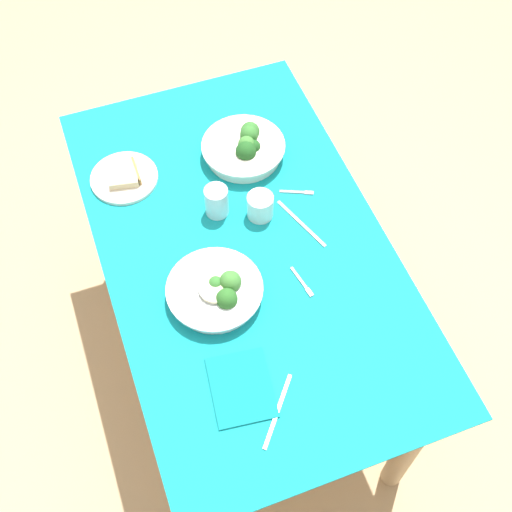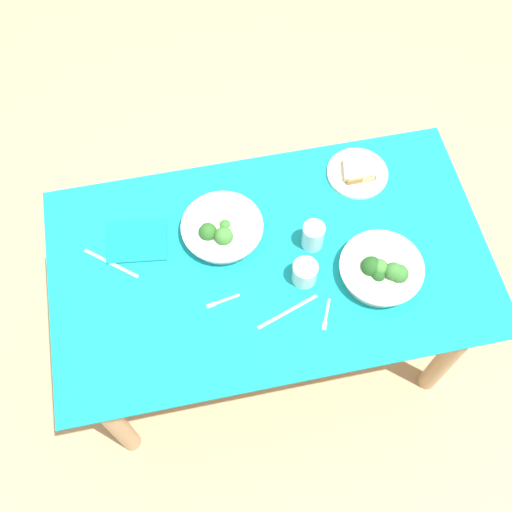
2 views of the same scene
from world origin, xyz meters
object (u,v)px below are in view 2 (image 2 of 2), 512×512
at_px(water_glass_side, 305,273).
at_px(table_knife_right, 111,263).
at_px(broccoli_bowl_near, 382,270).
at_px(broccoli_bowl_far, 222,229).
at_px(fork_by_near_bowl, 326,316).
at_px(water_glass_center, 313,236).
at_px(bread_side_plate, 358,173).
at_px(napkin_folded_upper, 137,241).
at_px(table_knife_left, 288,312).
at_px(fork_by_far_bowl, 222,301).

bearing_deg(water_glass_side, table_knife_right, 163.68).
bearing_deg(broccoli_bowl_near, broccoli_bowl_far, 151.94).
bearing_deg(fork_by_near_bowl, broccoli_bowl_far, -119.24).
height_order(fork_by_near_bowl, table_knife_right, same).
bearing_deg(broccoli_bowl_far, water_glass_side, -43.15).
bearing_deg(water_glass_side, water_glass_center, 64.96).
distance_m(broccoli_bowl_near, bread_side_plate, 0.39).
xyz_separation_m(fork_by_near_bowl, napkin_folded_upper, (-0.54, 0.38, 0.00)).
distance_m(broccoli_bowl_near, napkin_folded_upper, 0.79).
bearing_deg(napkin_folded_upper, table_knife_left, -38.65).
relative_size(water_glass_center, table_knife_left, 0.47).
distance_m(broccoli_bowl_near, water_glass_side, 0.24).
bearing_deg(broccoli_bowl_far, fork_by_far_bowl, -100.34).
xyz_separation_m(broccoli_bowl_far, napkin_folded_upper, (-0.28, 0.03, -0.03)).
relative_size(water_glass_side, napkin_folded_upper, 0.41).
relative_size(broccoli_bowl_near, water_glass_center, 2.66).
height_order(bread_side_plate, table_knife_left, bread_side_plate).
bearing_deg(water_glass_center, fork_by_far_bowl, -155.90).
bearing_deg(bread_side_plate, fork_by_near_bowl, -115.93).
distance_m(broccoli_bowl_far, water_glass_side, 0.31).
bearing_deg(fork_by_near_bowl, fork_by_far_bowl, -86.10).
distance_m(broccoli_bowl_far, fork_by_far_bowl, 0.25).
bearing_deg(fork_by_far_bowl, broccoli_bowl_far, -110.68).
bearing_deg(water_glass_side, broccoli_bowl_near, -8.60).
relative_size(water_glass_center, water_glass_side, 1.23).
bearing_deg(water_glass_side, bread_side_plate, 51.87).
distance_m(broccoli_bowl_near, table_knife_left, 0.32).
xyz_separation_m(water_glass_center, table_knife_left, (-0.13, -0.22, -0.05)).
bearing_deg(broccoli_bowl_far, broccoli_bowl_near, -28.06).
distance_m(broccoli_bowl_far, fork_by_near_bowl, 0.44).
xyz_separation_m(broccoli_bowl_far, water_glass_center, (0.28, -0.09, 0.02)).
relative_size(water_glass_center, napkin_folded_upper, 0.51).
bearing_deg(fork_by_far_bowl, napkin_folded_upper, -59.08).
distance_m(water_glass_center, napkin_folded_upper, 0.57).
xyz_separation_m(table_knife_left, napkin_folded_upper, (-0.43, 0.34, 0.00)).
height_order(bread_side_plate, napkin_folded_upper, bread_side_plate).
height_order(broccoli_bowl_far, broccoli_bowl_near, broccoli_bowl_near).
distance_m(table_knife_left, table_knife_right, 0.59).
relative_size(broccoli_bowl_far, table_knife_right, 1.30).
bearing_deg(water_glass_center, broccoli_bowl_near, -39.86).
height_order(fork_by_near_bowl, table_knife_left, same).
distance_m(fork_by_near_bowl, table_knife_left, 0.12).
relative_size(broccoli_bowl_far, fork_by_far_bowl, 2.46).
bearing_deg(table_knife_left, fork_by_far_bowl, 139.81).
height_order(water_glass_side, table_knife_left, water_glass_side).
bearing_deg(broccoli_bowl_near, table_knife_left, -168.10).
bearing_deg(table_knife_right, water_glass_center, -145.32).
distance_m(water_glass_side, table_knife_right, 0.62).
height_order(broccoli_bowl_far, fork_by_far_bowl, broccoli_bowl_far).
relative_size(bread_side_plate, fork_by_near_bowl, 2.11).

